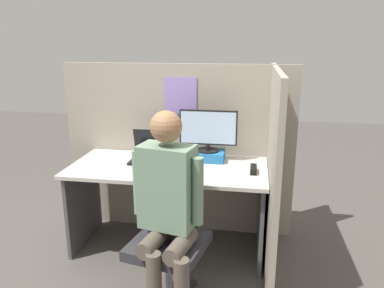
% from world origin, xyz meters
% --- Properties ---
extents(ground_plane, '(12.00, 12.00, 0.00)m').
position_xyz_m(ground_plane, '(0.00, 0.00, 0.00)').
color(ground_plane, '#514C47').
extents(cubicle_panel_back, '(2.11, 0.05, 1.56)m').
position_xyz_m(cubicle_panel_back, '(0.00, 0.78, 0.78)').
color(cubicle_panel_back, gray).
rests_on(cubicle_panel_back, ground).
extents(cubicle_panel_right, '(0.04, 1.41, 1.56)m').
position_xyz_m(cubicle_panel_right, '(0.83, 0.30, 0.78)').
color(cubicle_panel_right, gray).
rests_on(cubicle_panel_right, ground).
extents(desk, '(1.61, 0.76, 0.76)m').
position_xyz_m(desk, '(0.00, 0.38, 0.58)').
color(desk, beige).
rests_on(desk, ground).
extents(paper_box, '(0.28, 0.21, 0.08)m').
position_xyz_m(paper_box, '(0.30, 0.59, 0.80)').
color(paper_box, '#236BAD').
rests_on(paper_box, desk).
extents(monitor, '(0.49, 0.19, 0.35)m').
position_xyz_m(monitor, '(0.30, 0.59, 1.02)').
color(monitor, black).
rests_on(monitor, paper_box).
extents(laptop, '(0.34, 0.25, 0.26)m').
position_xyz_m(laptop, '(-0.17, 0.49, 0.81)').
color(laptop, black).
rests_on(laptop, desk).
extents(mouse, '(0.07, 0.05, 0.04)m').
position_xyz_m(mouse, '(0.07, 0.23, 0.77)').
color(mouse, silver).
rests_on(mouse, desk).
extents(stapler, '(0.05, 0.15, 0.05)m').
position_xyz_m(stapler, '(0.69, 0.34, 0.78)').
color(stapler, black).
rests_on(stapler, desk).
extents(carrot_toy, '(0.04, 0.12, 0.04)m').
position_xyz_m(carrot_toy, '(0.28, 0.11, 0.78)').
color(carrot_toy, orange).
rests_on(carrot_toy, desk).
extents(office_chair, '(0.55, 0.60, 1.03)m').
position_xyz_m(office_chair, '(0.14, -0.23, 0.53)').
color(office_chair, '#2D2D33').
rests_on(office_chair, ground).
extents(person, '(0.47, 0.47, 1.35)m').
position_xyz_m(person, '(0.17, -0.38, 0.79)').
color(person, brown).
rests_on(person, ground).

